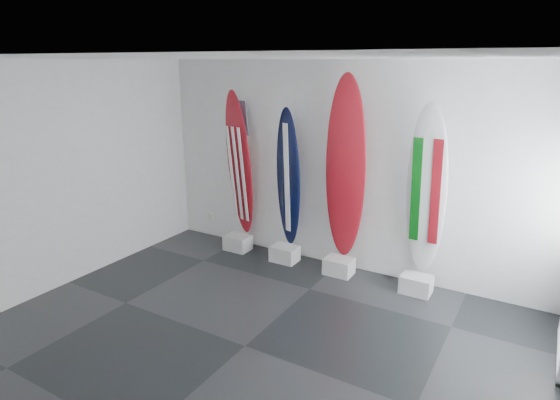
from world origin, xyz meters
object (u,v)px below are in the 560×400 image
Objects in this scene: surfboard_navy at (288,178)px; surfboard_swiss at (345,169)px; surfboard_italy at (426,192)px; surfboard_usa at (239,165)px.

surfboard_navy is 0.94m from surfboard_swiss.
surfboard_swiss is at bearing -177.60° from surfboard_italy.
surfboard_swiss is at bearing 12.58° from surfboard_usa.
surfboard_navy is at bearing 178.13° from surfboard_swiss.
surfboard_swiss is 1.14× the size of surfboard_italy.
surfboard_swiss is 1.13m from surfboard_italy.
surfboard_swiss is (0.91, 0.00, 0.24)m from surfboard_navy.
surfboard_swiss reaches higher than surfboard_usa.
surfboard_italy is at bearing 12.58° from surfboard_usa.
surfboard_usa is at bearing -164.87° from surfboard_navy.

